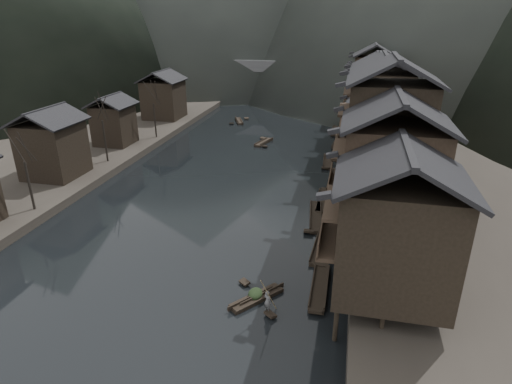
# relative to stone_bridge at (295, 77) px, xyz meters

# --- Properties ---
(water) EXTENTS (300.00, 300.00, 0.00)m
(water) POSITION_rel_stone_bridge_xyz_m (0.00, -72.00, -5.11)
(water) COLOR black
(water) RESTS_ON ground
(right_bank) EXTENTS (40.00, 200.00, 1.80)m
(right_bank) POSITION_rel_stone_bridge_xyz_m (35.00, -32.00, -4.21)
(right_bank) COLOR #2D2823
(right_bank) RESTS_ON ground
(left_bank) EXTENTS (40.00, 200.00, 1.20)m
(left_bank) POSITION_rel_stone_bridge_xyz_m (-35.00, -32.00, -4.51)
(left_bank) COLOR #2D2823
(left_bank) RESTS_ON ground
(stilt_houses) EXTENTS (9.00, 67.60, 16.28)m
(stilt_houses) POSITION_rel_stone_bridge_xyz_m (17.28, -52.63, 3.82)
(stilt_houses) COLOR black
(stilt_houses) RESTS_ON ground
(left_houses) EXTENTS (8.10, 53.20, 8.73)m
(left_houses) POSITION_rel_stone_bridge_xyz_m (-20.50, -51.88, 0.55)
(left_houses) COLOR black
(left_houses) RESTS_ON left_bank
(bare_trees) EXTENTS (3.94, 43.35, 7.87)m
(bare_trees) POSITION_rel_stone_bridge_xyz_m (-17.00, -60.16, 1.60)
(bare_trees) COLOR black
(bare_trees) RESTS_ON left_bank
(moored_sampans) EXTENTS (3.04, 67.29, 0.47)m
(moored_sampans) POSITION_rel_stone_bridge_xyz_m (12.17, -47.55, -4.91)
(moored_sampans) COLOR black
(moored_sampans) RESTS_ON water
(midriver_boats) EXTENTS (16.12, 39.80, 0.45)m
(midriver_boats) POSITION_rel_stone_bridge_xyz_m (1.25, -19.61, -4.91)
(midriver_boats) COLOR black
(midriver_boats) RESTS_ON water
(stone_bridge) EXTENTS (40.00, 6.00, 9.00)m
(stone_bridge) POSITION_rel_stone_bridge_xyz_m (0.00, 0.00, 0.00)
(stone_bridge) COLOR #4C4C4F
(stone_bridge) RESTS_ON ground
(hero_sampan) EXTENTS (3.64, 4.24, 0.43)m
(hero_sampan) POSITION_rel_stone_bridge_xyz_m (8.44, -79.45, -4.91)
(hero_sampan) COLOR black
(hero_sampan) RESTS_ON water
(cargo_heap) EXTENTS (1.05, 1.38, 0.63)m
(cargo_heap) POSITION_rel_stone_bridge_xyz_m (8.30, -79.28, -4.36)
(cargo_heap) COLOR black
(cargo_heap) RESTS_ON hero_sampan
(boatman) EXTENTS (0.72, 0.65, 1.65)m
(boatman) POSITION_rel_stone_bridge_xyz_m (9.49, -80.75, -3.85)
(boatman) COLOR #5F6062
(boatman) RESTS_ON hero_sampan
(bamboo_pole) EXTENTS (1.06, 1.96, 4.02)m
(bamboo_pole) POSITION_rel_stone_bridge_xyz_m (9.69, -80.75, -1.01)
(bamboo_pole) COLOR #8C7A51
(bamboo_pole) RESTS_ON boatman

